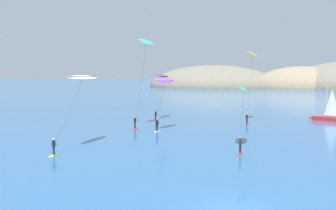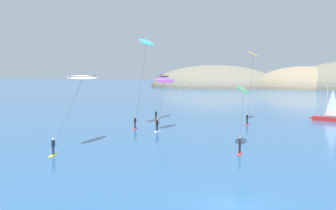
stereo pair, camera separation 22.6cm
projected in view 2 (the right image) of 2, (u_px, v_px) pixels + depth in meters
The scene contains 9 objects.
ground_plane at pixel (230, 206), 25.54m from camera, with size 600.00×600.00×0.00m, color #285689.
headland_island at pixel (277, 88), 194.30m from camera, with size 123.04×55.46×24.67m.
sailboat_near at pixel (326, 117), 68.54m from camera, with size 5.88×2.98×5.70m.
kitesurfer_white at pixel (81, 83), 45.21m from camera, with size 1.25×9.65×7.78m.
kitesurfer_green at pixel (243, 94), 45.27m from camera, with size 2.01×8.02×6.66m.
kitesurfer_purple at pixel (164, 84), 57.77m from camera, with size 2.17×5.37×7.36m.
kitesurfer_orange at pixel (253, 59), 67.83m from camera, with size 1.51×8.08×11.39m.
kitesurfer_black at pixel (162, 79), 70.89m from camera, with size 1.58×7.20×7.60m.
kitesurfer_cyan at pixel (146, 49), 61.77m from camera, with size 1.61×7.01×12.92m.
Camera 2 is at (5.09, -24.71, 8.27)m, focal length 45.00 mm.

